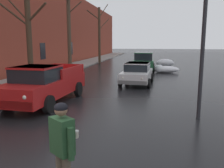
# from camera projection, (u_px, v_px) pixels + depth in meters

# --- Properties ---
(left_sidewalk_slab) EXTENTS (3.17, 80.00, 0.13)m
(left_sidewalk_slab) POSITION_uv_depth(u_px,v_px,m) (57.00, 71.00, 22.55)
(left_sidewalk_slab) COLOR gray
(left_sidewalk_slab) RESTS_ON ground
(brick_townhouse_facade) EXTENTS (0.63, 80.00, 9.19)m
(brick_townhouse_facade) POSITION_uv_depth(u_px,v_px,m) (34.00, 22.00, 22.13)
(brick_townhouse_facade) COLOR brown
(brick_townhouse_facade) RESTS_ON ground
(snow_bank_along_left_kerb) EXTENTS (2.58, 1.06, 0.73)m
(snow_bank_along_left_kerb) POSITION_uv_depth(u_px,v_px,m) (164.00, 69.00, 21.81)
(snow_bank_along_left_kerb) COLOR white
(snow_bank_along_left_kerb) RESTS_ON ground
(snow_bank_near_corner_right) EXTENTS (2.00, 1.00, 0.86)m
(snow_bank_near_corner_right) POSITION_uv_depth(u_px,v_px,m) (165.00, 63.00, 27.44)
(snow_bank_near_corner_right) COLOR white
(snow_bank_near_corner_right) RESTS_ON ground
(bare_tree_second_along_sidewalk) EXTENTS (2.76, 1.34, 7.14)m
(bare_tree_second_along_sidewalk) POSITION_uv_depth(u_px,v_px,m) (28.00, 26.00, 13.74)
(bare_tree_second_along_sidewalk) COLOR #423323
(bare_tree_second_along_sidewalk) RESTS_ON ground
(bare_tree_mid_block) EXTENTS (1.60, 2.13, 7.60)m
(bare_tree_mid_block) POSITION_uv_depth(u_px,v_px,m) (69.00, 31.00, 20.21)
(bare_tree_mid_block) COLOR #4C3D2D
(bare_tree_mid_block) RESTS_ON ground
(bare_tree_far_down_block) EXTENTS (2.24, 3.83, 7.78)m
(bare_tree_far_down_block) POSITION_uv_depth(u_px,v_px,m) (99.00, 33.00, 31.25)
(bare_tree_far_down_block) COLOR #423323
(bare_tree_far_down_block) RESTS_ON ground
(pickup_truck_red_approaching_near_lane) EXTENTS (2.34, 5.45, 1.76)m
(pickup_truck_red_approaching_near_lane) POSITION_uv_depth(u_px,v_px,m) (44.00, 84.00, 10.84)
(pickup_truck_red_approaching_near_lane) COLOR red
(pickup_truck_red_approaching_near_lane) RESTS_ON ground
(sedan_white_parked_kerbside_close) EXTENTS (2.14, 4.06, 1.42)m
(sedan_white_parked_kerbside_close) POSITION_uv_depth(u_px,v_px,m) (137.00, 73.00, 15.79)
(sedan_white_parked_kerbside_close) COLOR silver
(sedan_white_parked_kerbside_close) RESTS_ON ground
(suv_green_parked_kerbside_mid) EXTENTS (2.11, 4.40, 1.82)m
(suv_green_parked_kerbside_mid) POSITION_uv_depth(u_px,v_px,m) (144.00, 61.00, 22.79)
(suv_green_parked_kerbside_mid) COLOR #1E5633
(suv_green_parked_kerbside_mid) RESTS_ON ground
(sedan_grey_parked_far_down_block) EXTENTS (2.08, 4.16, 1.42)m
(sedan_grey_parked_far_down_block) POSITION_uv_depth(u_px,v_px,m) (143.00, 59.00, 28.33)
(sedan_grey_parked_far_down_block) COLOR slate
(sedan_grey_parked_far_down_block) RESTS_ON ground
(pedestrian_with_coffee) EXTENTS (0.58, 0.46, 1.76)m
(pedestrian_with_coffee) POSITION_uv_depth(u_px,v_px,m) (62.00, 144.00, 4.08)
(pedestrian_with_coffee) COLOR brown
(pedestrian_with_coffee) RESTS_ON ground
(fire_hydrant) EXTENTS (0.42, 0.22, 0.71)m
(fire_hydrant) POSITION_uv_depth(u_px,v_px,m) (15.00, 92.00, 11.64)
(fire_hydrant) COLOR gold
(fire_hydrant) RESTS_ON ground
(street_lamp_post) EXTENTS (0.44, 0.24, 5.78)m
(street_lamp_post) POSITION_uv_depth(u_px,v_px,m) (204.00, 28.00, 8.16)
(street_lamp_post) COLOR #28282D
(street_lamp_post) RESTS_ON ground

